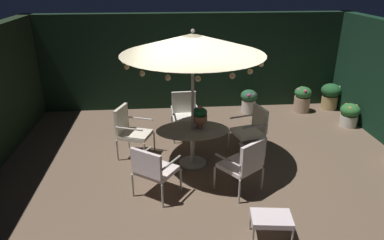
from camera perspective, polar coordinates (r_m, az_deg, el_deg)
The scene contains 15 objects.
ground_plane at distance 7.04m, azimuth 2.29°, elevation -7.14°, with size 8.61×6.90×0.02m, color brown.
hedge_backdrop_rear at distance 9.64m, azimuth -0.02°, elevation 9.49°, with size 8.61×0.30×2.55m, color black.
patio_dining_table at distance 6.77m, azimuth 0.11°, elevation -2.81°, with size 1.40×0.95×0.74m.
patio_umbrella at distance 6.21m, azimuth 0.12°, elevation 12.25°, with size 2.56×2.56×2.62m.
centerpiece_planter at distance 6.67m, azimuth 1.25°, elevation 0.75°, with size 0.29×0.29×0.44m.
patio_chair_north at distance 7.18m, azimuth -10.05°, elevation -1.42°, with size 0.77×0.74×1.05m.
patio_chair_northeast at distance 5.84m, azimuth -6.38°, elevation -7.78°, with size 0.85×0.84×0.93m.
patio_chair_east at distance 5.97m, azimuth 8.49°, elevation -6.84°, with size 0.86×0.85×1.01m.
patio_chair_southeast at distance 7.28m, azimuth 9.76°, elevation -1.18°, with size 0.73×0.71×1.00m.
patio_chair_south at distance 7.95m, azimuth -1.20°, elevation 1.35°, with size 0.64×0.60×1.02m.
ottoman_footrest at distance 5.21m, azimuth 12.77°, elevation -15.46°, with size 0.61×0.45×0.38m.
potted_plant_left_far at distance 9.94m, azimuth 17.48°, elevation 3.33°, with size 0.45×0.45×0.69m.
potted_plant_left_near at distance 10.41m, azimuth 21.56°, elevation 3.80°, with size 0.53×0.53×0.71m.
potted_plant_back_right at distance 9.41m, azimuth 24.22°, elevation 0.89°, with size 0.47×0.47×0.57m.
potted_plant_right_near at distance 9.55m, azimuth 9.20°, elevation 3.23°, with size 0.45×0.45×0.62m.
Camera 1 is at (-0.80, -6.04, 3.51)m, focal length 32.84 mm.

